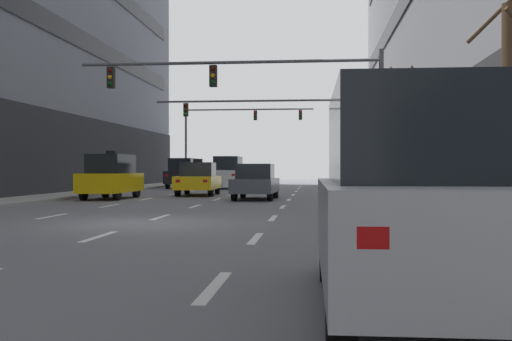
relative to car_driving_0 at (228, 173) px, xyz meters
The scene contains 40 objects.
ground_plane 26.43m from the car_driving_0, 86.55° to the right, with size 120.00×120.00×0.00m, color slate.
sidewalk_right 28.03m from the car_driving_0, 70.20° to the right, with size 2.62×80.00×0.14m, color gray.
lane_stripe_l1_s4 24.44m from the car_driving_0, 94.01° to the right, with size 0.16×2.00×0.01m, color silver.
lane_stripe_l1_s5 19.46m from the car_driving_0, 95.04° to the right, with size 0.16×2.00×0.01m, color silver.
lane_stripe_l1_s6 14.50m from the car_driving_0, 96.78° to the right, with size 0.16×2.00×0.01m, color silver.
lane_stripe_l1_s7 9.58m from the car_driving_0, 100.34° to the right, with size 0.16×2.00×0.01m, color silver.
lane_stripe_l1_s8 4.81m from the car_driving_0, 111.39° to the right, with size 0.16×2.00×0.01m, color silver.
lane_stripe_l1_s9 2.14m from the car_driving_0, 159.35° to the left, with size 0.16×2.00×0.01m, color silver.
lane_stripe_l1_s10 6.00m from the car_driving_0, 106.83° to the left, with size 0.16×2.00×0.01m, color silver.
lane_stripe_l2_s3 29.42m from the car_driving_0, 86.90° to the right, with size 0.16×2.00×0.01m, color silver.
lane_stripe_l2_s4 24.43m from the car_driving_0, 86.27° to the right, with size 0.16×2.00×0.01m, color silver.
lane_stripe_l2_s5 19.45m from the car_driving_0, 85.31° to the right, with size 0.16×2.00×0.01m, color silver.
lane_stripe_l2_s6 14.49m from the car_driving_0, 83.69° to the right, with size 0.16×2.00×0.01m, color silver.
lane_stripe_l2_s7 9.56m from the car_driving_0, 80.37° to the right, with size 0.16×2.00×0.01m, color silver.
lane_stripe_l2_s8 4.77m from the car_driving_0, 69.98° to the right, with size 0.16×2.00×0.01m, color silver.
lane_stripe_l2_s9 2.04m from the car_driving_0, 22.05° to the left, with size 0.16×2.00×0.01m, color silver.
lane_stripe_l2_s10 5.97m from the car_driving_0, 74.29° to the left, with size 0.16×2.00×0.01m, color silver.
lane_stripe_l3_s2 34.72m from the car_driving_0, 81.91° to the right, with size 0.16×2.00×0.01m, color silver.
lane_stripe_l3_s3 29.78m from the car_driving_0, 80.56° to the right, with size 0.16×2.00×0.01m, color silver.
lane_stripe_l3_s4 24.87m from the car_driving_0, 78.67° to the right, with size 0.16×2.00×0.01m, color silver.
lane_stripe_l3_s5 19.99m from the car_driving_0, 75.85° to the right, with size 0.16×2.00×0.01m, color silver.
lane_stripe_l3_s6 15.20m from the car_driving_0, 71.22° to the right, with size 0.16×2.00×0.01m, color silver.
lane_stripe_l3_s7 10.61m from the car_driving_0, 62.45° to the right, with size 0.16×2.00×0.01m, color silver.
lane_stripe_l3_s8 6.64m from the car_driving_0, 41.75° to the right, with size 0.16×2.00×0.01m, color silver.
lane_stripe_l3_s9 5.05m from the car_driving_0, ahead, with size 0.16×2.00×0.01m, color silver.
lane_stripe_l3_s10 7.54m from the car_driving_0, 49.14° to the left, with size 0.16×2.00×0.01m, color silver.
car_driving_0 is the anchor object (origin of this frame).
car_driving_1 14.55m from the car_driving_0, 76.67° to the right, with size 1.92×4.38×1.63m.
taxi_driving_2 14.75m from the car_driving_0, 103.35° to the right, with size 1.91×4.33×2.24m.
car_driving_3 3.35m from the car_driving_0, behind, with size 1.84×4.39×2.13m.
taxi_driving_4 10.42m from the car_driving_0, 90.32° to the right, with size 2.14×4.69×1.92m.
car_parked_0 35.98m from the car_driving_0, 78.58° to the right, with size 1.98×4.64×2.23m.
traffic_signal_0 19.08m from the car_driving_0, 77.22° to the right, with size 11.86×0.34×5.82m.
traffic_signal_1 6.74m from the car_driving_0, 42.12° to the right, with size 12.71×0.35×6.07m.
traffic_signal_2 11.73m from the car_driving_0, 97.67° to the left, with size 11.37×0.34×6.92m.
street_tree_0 11.31m from the car_driving_0, 34.03° to the right, with size 1.47×1.56×5.36m.
street_tree_1 22.42m from the car_driving_0, 65.64° to the right, with size 1.43×1.42×4.89m.
street_tree_2 32.73m from the car_driving_0, 73.55° to the right, with size 1.45×1.82×4.81m.
pedestrian_0 26.47m from the car_driving_0, 67.72° to the right, with size 0.32×0.49×1.63m.
pedestrian_1 28.11m from the car_driving_0, 71.93° to the right, with size 0.28×0.52×1.63m.
Camera 1 is at (4.52, -15.16, 1.44)m, focal length 42.19 mm.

